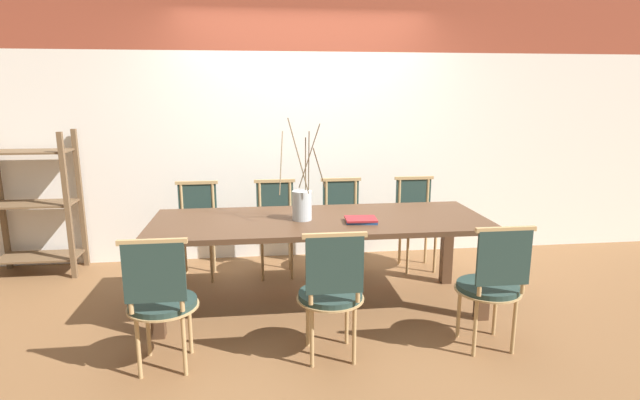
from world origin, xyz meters
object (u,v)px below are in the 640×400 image
at_px(vase_centerpiece, 302,204).
at_px(book_stack, 361,220).
at_px(chair_far_center, 343,222).
at_px(chair_near_center, 492,282).
at_px(shelving_rack, 33,204).
at_px(dining_table, 320,229).

xyz_separation_m(vase_centerpiece, book_stack, (0.44, -0.13, -0.11)).
height_order(chair_far_center, book_stack, chair_far_center).
relative_size(chair_near_center, chair_far_center, 1.00).
height_order(chair_far_center, vase_centerpiece, vase_centerpiece).
bearing_deg(book_stack, chair_far_center, 88.61).
height_order(chair_far_center, shelving_rack, shelving_rack).
height_order(chair_near_center, vase_centerpiece, vase_centerpiece).
relative_size(dining_table, shelving_rack, 1.92).
relative_size(chair_near_center, shelving_rack, 0.65).
bearing_deg(chair_far_center, dining_table, 68.49).
height_order(chair_near_center, chair_far_center, same).
bearing_deg(chair_far_center, chair_near_center, 113.84).
relative_size(vase_centerpiece, book_stack, 3.13).
xyz_separation_m(chair_far_center, vase_centerpiece, (-0.46, -0.83, 0.38)).
relative_size(dining_table, chair_far_center, 2.93).
relative_size(dining_table, book_stack, 10.39).
relative_size(chair_far_center, shelving_rack, 0.65).
bearing_deg(shelving_rack, chair_far_center, -5.36).
height_order(dining_table, shelving_rack, shelving_rack).
xyz_separation_m(chair_far_center, book_stack, (-0.02, -0.96, 0.27)).
distance_m(chair_near_center, vase_centerpiece, 1.48).
height_order(dining_table, book_stack, book_stack).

